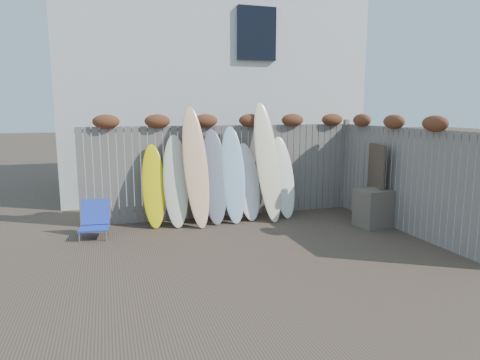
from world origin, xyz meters
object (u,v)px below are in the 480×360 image
object	(u,v)px
wooden_crate	(374,208)
lattice_panel	(374,183)
beach_chair	(95,220)
surfboard_0	(154,186)

from	to	relation	value
wooden_crate	lattice_panel	world-z (taller)	lattice_panel
beach_chair	lattice_panel	distance (m)	5.64
wooden_crate	beach_chair	bearing A→B (deg)	169.98
wooden_crate	lattice_panel	distance (m)	0.63
lattice_panel	surfboard_0	xyz separation A→B (m)	(-4.46, 0.98, 0.01)
surfboard_0	beach_chair	bearing A→B (deg)	-158.03
beach_chair	surfboard_0	world-z (taller)	surfboard_0
wooden_crate	surfboard_0	xyz separation A→B (m)	(-4.21, 1.37, 0.45)
beach_chair	surfboard_0	bearing A→B (deg)	20.27
wooden_crate	lattice_panel	size ratio (longest dim) A/B	0.47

